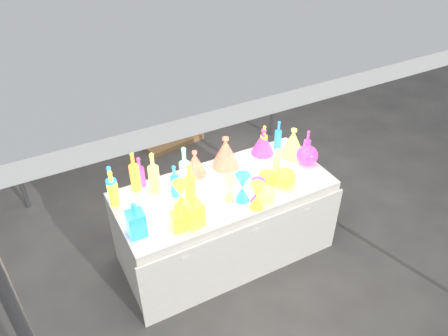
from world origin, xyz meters
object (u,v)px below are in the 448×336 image
cardboard_box_closed (77,118)px  hourglass_0 (257,196)px  bottle_0 (112,188)px  display_table (225,221)px  decanter_0 (194,210)px  globe_0 (285,179)px  lampshade_0 (226,152)px

cardboard_box_closed → hourglass_0: hourglass_0 is taller
cardboard_box_closed → bottle_0: size_ratio=1.95×
display_table → decanter_0: decanter_0 is taller
hourglass_0 → globe_0: 0.37m
display_table → hourglass_0: hourglass_0 is taller
cardboard_box_closed → globe_0: (1.14, -2.92, 0.60)m
bottle_0 → hourglass_0: size_ratio=1.40×
lampshade_0 → cardboard_box_closed: bearing=92.4°
display_table → hourglass_0: 0.60m
display_table → lampshade_0: 0.61m
cardboard_box_closed → decanter_0: (0.28, -2.98, 0.67)m
decanter_0 → hourglass_0: decanter_0 is taller
decanter_0 → globe_0: size_ratio=1.59×
decanter_0 → lampshade_0: bearing=36.7°
bottle_0 → hourglass_0: (0.96, -0.57, -0.05)m
display_table → lampshade_0: lampshade_0 is taller
decanter_0 → hourglass_0: size_ratio=1.27×
display_table → cardboard_box_closed: size_ratio=2.94×
display_table → decanter_0: bearing=-145.9°
cardboard_box_closed → globe_0: 3.19m
bottle_0 → display_table: bearing=-15.7°
bottle_0 → decanter_0: bearing=-48.9°
hourglass_0 → bottle_0: bearing=149.4°
display_table → globe_0: bearing=-24.5°
cardboard_box_closed → lampshade_0: lampshade_0 is taller
cardboard_box_closed → decanter_0: size_ratio=2.14×
globe_0 → lampshade_0: bearing=121.3°
bottle_0 → decanter_0: bottle_0 is taller
cardboard_box_closed → decanter_0: decanter_0 is taller
hourglass_0 → cardboard_box_closed: bearing=104.6°
cardboard_box_closed → globe_0: bearing=-72.5°
lampshade_0 → globe_0: bearing=-75.3°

